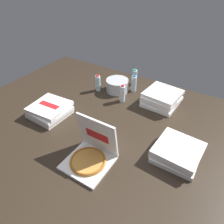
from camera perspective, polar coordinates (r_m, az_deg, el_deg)
The scene contains 10 objects.
ground_plane at distance 2.16m, azimuth -2.52°, elevation -4.12°, with size 3.20×2.40×0.02m, color #2D2319.
open_pizza_box at distance 1.79m, azimuth -5.80°, elevation -11.32°, with size 0.37×0.38×0.39m.
pizza_stack_center_far at distance 2.37m, azimuth -16.56°, elevation 0.46°, with size 0.40×0.40×0.13m.
pizza_stack_right_near at distance 1.91m, azimuth 17.35°, elevation -10.26°, with size 0.40×0.40×0.12m.
pizza_stack_center_near at distance 2.50m, azimuth 13.35°, elevation 3.71°, with size 0.42×0.42×0.17m.
ice_bucket at distance 2.69m, azimuth 1.44°, elevation 7.24°, with size 0.29×0.29×0.15m, color #B7BABF.
water_bottle_0 at distance 2.85m, azimuth 6.13°, elevation 9.40°, with size 0.07×0.07×0.22m.
water_bottle_1 at distance 2.70m, azimuth -3.85°, elevation 7.81°, with size 0.07×0.07×0.22m.
water_bottle_2 at distance 2.69m, azimuth 5.97°, elevation 7.68°, with size 0.07×0.07×0.22m.
water_bottle_3 at distance 2.48m, azimuth 2.84°, elevation 5.00°, with size 0.07×0.07×0.22m.
Camera 1 is at (0.94, -1.34, 1.41)m, focal length 33.62 mm.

